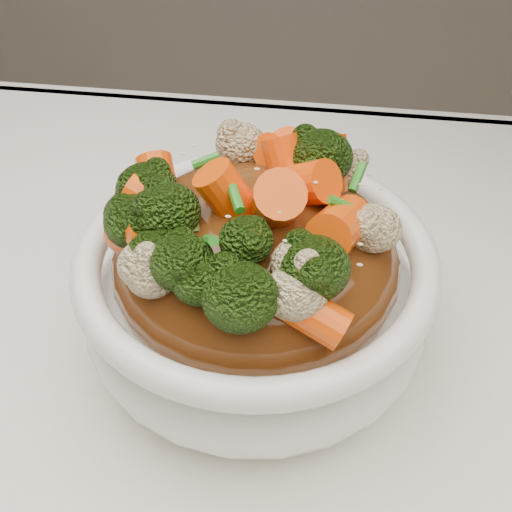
# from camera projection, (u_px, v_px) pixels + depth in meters

# --- Properties ---
(tablecloth) EXTENTS (1.20, 0.80, 0.04)m
(tablecloth) POSITION_uv_depth(u_px,v_px,m) (197.00, 419.00, 0.40)
(tablecloth) COLOR white
(tablecloth) RESTS_ON dining_table
(bowl) EXTENTS (0.24, 0.24, 0.09)m
(bowl) POSITION_uv_depth(u_px,v_px,m) (256.00, 294.00, 0.39)
(bowl) COLOR white
(bowl) RESTS_ON tablecloth
(sauce_base) EXTENTS (0.19, 0.19, 0.10)m
(sauce_base) POSITION_uv_depth(u_px,v_px,m) (256.00, 260.00, 0.37)
(sauce_base) COLOR #54290E
(sauce_base) RESTS_ON bowl
(carrots) EXTENTS (0.19, 0.19, 0.05)m
(carrots) POSITION_uv_depth(u_px,v_px,m) (256.00, 173.00, 0.33)
(carrots) COLOR #F84F08
(carrots) RESTS_ON sauce_base
(broccoli) EXTENTS (0.19, 0.19, 0.05)m
(broccoli) POSITION_uv_depth(u_px,v_px,m) (256.00, 175.00, 0.33)
(broccoli) COLOR black
(broccoli) RESTS_ON sauce_base
(cauliflower) EXTENTS (0.19, 0.19, 0.04)m
(cauliflower) POSITION_uv_depth(u_px,v_px,m) (256.00, 178.00, 0.33)
(cauliflower) COLOR beige
(cauliflower) RESTS_ON sauce_base
(scallions) EXTENTS (0.15, 0.15, 0.02)m
(scallions) POSITION_uv_depth(u_px,v_px,m) (256.00, 172.00, 0.33)
(scallions) COLOR #257B1C
(scallions) RESTS_ON sauce_base
(sesame_seeds) EXTENTS (0.18, 0.18, 0.01)m
(sesame_seeds) POSITION_uv_depth(u_px,v_px,m) (256.00, 172.00, 0.33)
(sesame_seeds) COLOR beige
(sesame_seeds) RESTS_ON sauce_base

